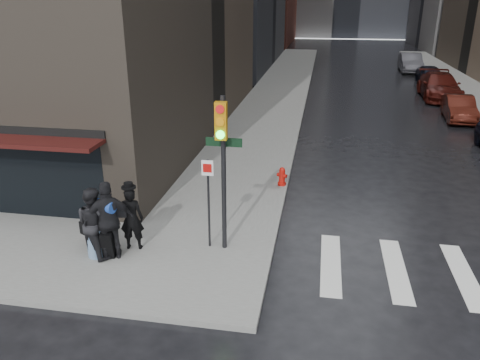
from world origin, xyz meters
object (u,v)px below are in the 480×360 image
(parked_car_2, at_px, (459,108))
(parked_car_5, at_px, (410,63))
(parked_car_4, at_px, (430,75))
(fire_hydrant, at_px, (282,177))
(parked_car_3, at_px, (439,86))
(man_greycoat, at_px, (110,221))
(man_overcoat, at_px, (127,222))
(traffic_light, at_px, (221,155))
(man_jeans, at_px, (94,222))

(parked_car_2, distance_m, parked_car_5, 18.06)
(parked_car_2, bearing_deg, parked_car_4, 90.76)
(fire_hydrant, distance_m, parked_car_2, 14.51)
(parked_car_3, relative_size, parked_car_4, 1.41)
(man_greycoat, xyz_separation_m, parked_car_4, (13.21, 29.36, -0.50))
(man_overcoat, height_order, man_greycoat, man_greycoat)
(man_overcoat, distance_m, traffic_light, 3.06)
(fire_hydrant, xyz_separation_m, parked_car_4, (9.42, 23.69, 0.24))
(man_jeans, distance_m, parked_car_4, 32.35)
(parked_car_5, bearing_deg, man_greycoat, -107.61)
(parked_car_5, bearing_deg, parked_car_3, -87.96)
(man_jeans, bearing_deg, traffic_light, -138.17)
(fire_hydrant, relative_size, parked_car_3, 0.12)
(parked_car_4, bearing_deg, man_overcoat, -116.57)
(parked_car_3, bearing_deg, man_greycoat, -116.54)
(parked_car_2, bearing_deg, parked_car_5, 93.77)
(man_greycoat, xyz_separation_m, parked_car_3, (12.64, 23.34, -0.36))
(traffic_light, height_order, parked_car_3, traffic_light)
(parked_car_2, relative_size, parked_car_4, 1.00)
(parked_car_4, bearing_deg, parked_car_3, -97.81)
(parked_car_2, height_order, parked_car_4, parked_car_4)
(parked_car_2, relative_size, parked_car_3, 0.71)
(man_overcoat, height_order, parked_car_4, man_overcoat)
(parked_car_2, bearing_deg, traffic_light, -116.33)
(traffic_light, bearing_deg, parked_car_4, 69.08)
(man_jeans, height_order, parked_car_3, man_jeans)
(parked_car_2, xyz_separation_m, parked_car_5, (0.21, 18.06, 0.16))
(man_greycoat, relative_size, parked_car_5, 0.41)
(traffic_light, bearing_deg, man_jeans, -164.77)
(man_jeans, distance_m, parked_car_3, 26.72)
(traffic_light, xyz_separation_m, parked_car_5, (9.99, 34.47, -1.93))
(fire_hydrant, xyz_separation_m, parked_car_2, (8.65, 11.65, 0.22))
(man_jeans, bearing_deg, fire_hydrant, -100.76)
(traffic_light, relative_size, fire_hydrant, 6.12)
(parked_car_3, relative_size, parked_car_5, 1.13)
(traffic_light, xyz_separation_m, parked_car_3, (9.98, 22.43, -1.93))
(man_overcoat, distance_m, fire_hydrant, 6.32)
(man_overcoat, distance_m, parked_car_3, 26.03)
(fire_hydrant, bearing_deg, traffic_light, -103.28)
(traffic_light, xyz_separation_m, parked_car_2, (9.77, 16.41, -2.09))
(traffic_light, xyz_separation_m, fire_hydrant, (1.12, 4.76, -2.31))
(man_jeans, height_order, fire_hydrant, man_jeans)
(man_greycoat, height_order, parked_car_3, man_greycoat)
(fire_hydrant, distance_m, parked_car_4, 25.50)
(man_greycoat, height_order, parked_car_2, man_greycoat)
(man_overcoat, height_order, traffic_light, traffic_light)
(man_greycoat, bearing_deg, fire_hydrant, -148.87)
(fire_hydrant, relative_size, parked_car_4, 0.16)
(man_greycoat, bearing_deg, parked_car_5, -134.82)
(traffic_light, bearing_deg, parked_car_5, 73.27)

